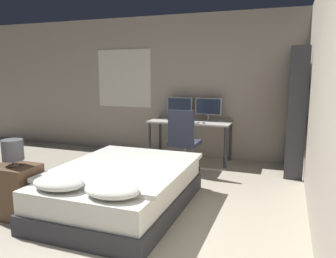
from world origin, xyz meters
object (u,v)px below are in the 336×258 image
(office_chair, at_px, (184,146))
(keyboard, at_px, (187,122))
(nightstand, at_px, (16,191))
(monitor_right, at_px, (208,108))
(monitor_left, at_px, (180,106))
(bedside_lamp, at_px, (13,150))
(desk, at_px, (190,126))
(bookshelf, at_px, (297,107))
(bed, at_px, (122,188))
(computer_mouse, at_px, (203,122))

(office_chair, bearing_deg, keyboard, 100.34)
(nightstand, height_order, monitor_right, monitor_right)
(nightstand, xyz_separation_m, monitor_left, (0.89, 3.21, 0.68))
(bedside_lamp, xyz_separation_m, desk, (1.17, 3.00, -0.12))
(bedside_lamp, xyz_separation_m, keyboard, (1.17, 2.79, -0.02))
(nightstand, distance_m, office_chair, 2.64)
(nightstand, bearing_deg, bedside_lamp, 90.00)
(monitor_right, bearing_deg, nightstand, -114.29)
(monitor_left, height_order, keyboard, monitor_left)
(bedside_lamp, xyz_separation_m, bookshelf, (2.96, 2.77, 0.31))
(nightstand, bearing_deg, desk, 68.69)
(nightstand, bearing_deg, monitor_left, 74.53)
(monitor_left, relative_size, office_chair, 0.47)
(nightstand, height_order, keyboard, keyboard)
(bed, relative_size, desk, 1.35)
(bedside_lamp, distance_m, computer_mouse, 3.15)
(desk, xyz_separation_m, monitor_right, (0.28, 0.22, 0.33))
(bed, height_order, nightstand, nightstand)
(bed, xyz_separation_m, office_chair, (0.23, 1.72, 0.16))
(desk, bearing_deg, nightstand, -111.31)
(nightstand, xyz_separation_m, monitor_right, (1.45, 3.21, 0.68))
(nightstand, distance_m, computer_mouse, 3.18)
(office_chair, bearing_deg, desk, 97.16)
(bed, bearing_deg, computer_mouse, 78.54)
(desk, height_order, monitor_right, monitor_right)
(desk, bearing_deg, monitor_left, 142.48)
(bedside_lamp, relative_size, monitor_left, 0.60)
(computer_mouse, distance_m, bookshelf, 1.53)
(nightstand, distance_m, desk, 3.24)
(monitor_right, bearing_deg, bed, -99.30)
(computer_mouse, xyz_separation_m, bookshelf, (1.50, -0.02, 0.32))
(keyboard, relative_size, computer_mouse, 5.88)
(nightstand, distance_m, monitor_right, 3.59)
(bed, distance_m, monitor_right, 2.75)
(desk, height_order, keyboard, keyboard)
(monitor_right, bearing_deg, monitor_left, 180.00)
(desk, distance_m, office_chair, 0.72)
(bedside_lamp, xyz_separation_m, monitor_right, (1.45, 3.21, 0.21))
(bed, height_order, bedside_lamp, bedside_lamp)
(keyboard, xyz_separation_m, computer_mouse, (0.30, 0.00, 0.01))
(bed, bearing_deg, bedside_lamp, -149.74)
(desk, height_order, computer_mouse, computer_mouse)
(nightstand, xyz_separation_m, computer_mouse, (1.47, 2.79, 0.46))
(monitor_left, bearing_deg, bed, -87.12)
(nightstand, relative_size, computer_mouse, 8.52)
(bed, distance_m, keyboard, 2.25)
(bedside_lamp, height_order, computer_mouse, bedside_lamp)
(monitor_right, xyz_separation_m, keyboard, (-0.28, -0.43, -0.23))
(monitor_right, bearing_deg, bedside_lamp, -114.29)
(bedside_lamp, relative_size, monitor_right, 0.60)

